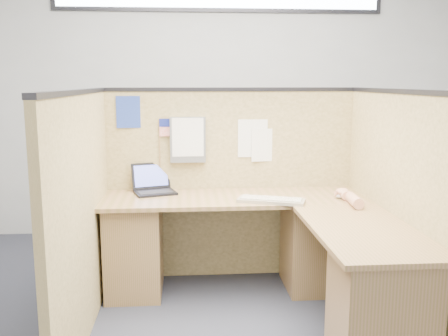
{
  "coord_description": "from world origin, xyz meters",
  "views": [
    {
      "loc": [
        -0.36,
        -2.93,
        1.58
      ],
      "look_at": [
        -0.09,
        0.5,
        0.98
      ],
      "focal_mm": 40.0,
      "sensor_mm": 36.0,
      "label": 1
    }
  ],
  "objects": [
    {
      "name": "floor",
      "position": [
        0.0,
        0.0,
        0.0
      ],
      "size": [
        5.0,
        5.0,
        0.0
      ],
      "primitive_type": "plane",
      "color": "#1F222D",
      "rests_on": "ground"
    },
    {
      "name": "wall_back",
      "position": [
        0.0,
        2.25,
        1.4
      ],
      "size": [
        5.0,
        0.0,
        5.0
      ],
      "primitive_type": "plane",
      "rotation": [
        1.57,
        0.0,
        0.0
      ],
      "color": "#A5A7AA",
      "rests_on": "floor"
    },
    {
      "name": "wall_front",
      "position": [
        0.0,
        -2.25,
        1.4
      ],
      "size": [
        5.0,
        0.0,
        5.0
      ],
      "primitive_type": "plane",
      "rotation": [
        -1.57,
        0.0,
        0.0
      ],
      "color": "#A5A7AA",
      "rests_on": "floor"
    },
    {
      "name": "cubicle_partitions",
      "position": [
        0.0,
        0.43,
        0.77
      ],
      "size": [
        2.06,
        1.83,
        1.53
      ],
      "color": "olive",
      "rests_on": "floor"
    },
    {
      "name": "l_desk",
      "position": [
        0.18,
        0.29,
        0.39
      ],
      "size": [
        1.95,
        1.75,
        0.73
      ],
      "color": "brown",
      "rests_on": "floor"
    },
    {
      "name": "laptop",
      "position": [
        -0.59,
        0.87,
        0.78
      ],
      "size": [
        0.35,
        0.37,
        0.22
      ],
      "rotation": [
        0.0,
        0.0,
        0.3
      ],
      "color": "black",
      "rests_on": "l_desk"
    },
    {
      "name": "keyboard",
      "position": [
        0.24,
        0.48,
        0.75
      ],
      "size": [
        0.5,
        0.31,
        0.03
      ],
      "rotation": [
        0.0,
        0.0,
        -0.34
      ],
      "color": "gray",
      "rests_on": "l_desk"
    },
    {
      "name": "mouse",
      "position": [
        0.79,
        0.55,
        0.75
      ],
      "size": [
        0.11,
        0.07,
        0.05
      ],
      "primitive_type": "ellipsoid",
      "rotation": [
        0.0,
        0.0,
        0.03
      ],
      "color": "silver",
      "rests_on": "l_desk"
    },
    {
      "name": "hand_forearm",
      "position": [
        0.8,
        0.41,
        0.77
      ],
      "size": [
        0.11,
        0.4,
        0.08
      ],
      "color": "tan",
      "rests_on": "l_desk"
    },
    {
      "name": "blue_poster",
      "position": [
        -0.79,
        0.97,
        1.34
      ],
      "size": [
        0.18,
        0.02,
        0.25
      ],
      "primitive_type": "cube",
      "rotation": [
        0.0,
        0.0,
        0.08
      ],
      "color": "#203896",
      "rests_on": "cubicle_partitions"
    },
    {
      "name": "american_flag",
      "position": [
        -0.48,
        0.96,
        1.21
      ],
      "size": [
        0.22,
        0.01,
        0.37
      ],
      "color": "olive",
      "rests_on": "cubicle_partitions"
    },
    {
      "name": "file_holder",
      "position": [
        -0.34,
        0.94,
        1.13
      ],
      "size": [
        0.28,
        0.05,
        0.35
      ],
      "color": "slate",
      "rests_on": "cubicle_partitions"
    },
    {
      "name": "paper_left",
      "position": [
        0.17,
        0.97,
        1.13
      ],
      "size": [
        0.24,
        0.0,
        0.3
      ],
      "primitive_type": "cube",
      "rotation": [
        0.0,
        0.0,
        0.0
      ],
      "color": "white",
      "rests_on": "cubicle_partitions"
    },
    {
      "name": "paper_right",
      "position": [
        0.27,
        0.97,
        1.08
      ],
      "size": [
        0.2,
        0.03,
        0.26
      ],
      "primitive_type": "cube",
      "rotation": [
        0.0,
        0.0,
        0.12
      ],
      "color": "white",
      "rests_on": "cubicle_partitions"
    }
  ]
}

